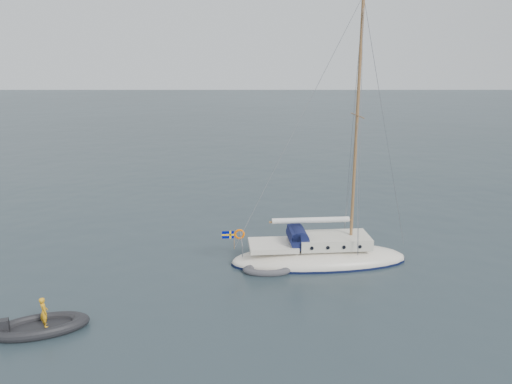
{
  "coord_description": "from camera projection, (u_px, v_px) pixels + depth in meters",
  "views": [
    {
      "loc": [
        -2.52,
        -26.47,
        10.64
      ],
      "look_at": [
        -2.47,
        0.0,
        3.52
      ],
      "focal_mm": 35.0,
      "sensor_mm": 36.0,
      "label": 1
    }
  ],
  "objects": [
    {
      "name": "dinghy",
      "position": [
        267.0,
        270.0,
        25.5
      ],
      "size": [
        2.49,
        1.13,
        0.36
      ],
      "rotation": [
        0.0,
        0.0,
        -0.01
      ],
      "color": "#46464B",
      "rests_on": "ground"
    },
    {
      "name": "sailboat",
      "position": [
        320.0,
        244.0,
        26.56
      ],
      "size": [
        9.94,
        2.98,
        14.15
      ],
      "rotation": [
        0.0,
        0.0,
        0.08
      ],
      "color": "silver",
      "rests_on": "ground"
    },
    {
      "name": "ground",
      "position": [
        299.0,
        252.0,
        28.33
      ],
      "size": [
        300.0,
        300.0,
        0.0
      ],
      "primitive_type": "plane",
      "color": "black",
      "rests_on": "ground"
    },
    {
      "name": "rib",
      "position": [
        40.0,
        326.0,
        20.04
      ],
      "size": [
        3.8,
        1.73,
        1.46
      ],
      "rotation": [
        0.0,
        0.0,
        0.34
      ],
      "color": "black",
      "rests_on": "ground"
    }
  ]
}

